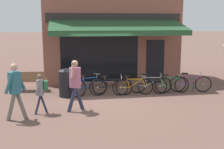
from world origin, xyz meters
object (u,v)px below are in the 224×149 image
(bicycle_blue, at_px, (89,86))
(bicycle_purple, at_px, (190,83))
(pedestrian_child, at_px, (41,89))
(pedestrian_second_adult, at_px, (15,86))
(bicycle_green, at_px, (171,85))
(litter_bin, at_px, (67,82))
(bicycle_orange, at_px, (133,86))
(pedestrian_adult, at_px, (75,80))
(bicycle_black, at_px, (111,87))
(bicycle_silver, at_px, (150,85))
(park_bench, at_px, (28,80))

(bicycle_blue, bearing_deg, bicycle_purple, -24.42)
(pedestrian_child, bearing_deg, pedestrian_second_adult, 27.98)
(bicycle_green, relative_size, pedestrian_second_adult, 0.95)
(pedestrian_child, distance_m, litter_bin, 2.23)
(bicycle_blue, distance_m, bicycle_green, 3.44)
(bicycle_orange, bearing_deg, pedestrian_adult, -142.85)
(bicycle_black, relative_size, pedestrian_second_adult, 1.01)
(bicycle_purple, bearing_deg, bicycle_black, -166.52)
(pedestrian_second_adult, bearing_deg, bicycle_blue, -122.64)
(bicycle_orange, relative_size, bicycle_silver, 0.97)
(bicycle_green, distance_m, park_bench, 6.15)
(bicycle_purple, xyz_separation_m, litter_bin, (-5.21, 0.20, 0.21))
(bicycle_purple, distance_m, pedestrian_second_adult, 7.19)
(pedestrian_adult, bearing_deg, bicycle_black, -130.83)
(pedestrian_second_adult, bearing_deg, bicycle_orange, -139.65)
(park_bench, bearing_deg, pedestrian_second_adult, -83.29)
(bicycle_orange, xyz_separation_m, pedestrian_second_adult, (-4.23, -2.28, 0.70))
(bicycle_blue, bearing_deg, park_bench, 131.38)
(pedestrian_child, bearing_deg, pedestrian_adult, -179.69)
(bicycle_silver, relative_size, litter_bin, 1.51)
(bicycle_black, height_order, pedestrian_child, pedestrian_child)
(bicycle_green, bearing_deg, bicycle_silver, 167.90)
(bicycle_silver, relative_size, bicycle_green, 1.06)
(bicycle_orange, height_order, pedestrian_second_adult, pedestrian_second_adult)
(bicycle_blue, relative_size, bicycle_green, 1.00)
(pedestrian_second_adult, bearing_deg, park_bench, -76.39)
(bicycle_silver, relative_size, pedestrian_adult, 1.02)
(bicycle_silver, bearing_deg, bicycle_orange, -160.28)
(bicycle_purple, xyz_separation_m, pedestrian_adult, (-4.95, -1.74, 0.68))
(litter_bin, bearing_deg, pedestrian_child, -112.31)
(park_bench, bearing_deg, bicycle_black, -17.37)
(pedestrian_child, distance_m, park_bench, 3.38)
(bicycle_blue, relative_size, bicycle_black, 0.94)
(bicycle_orange, bearing_deg, bicycle_green, 1.78)
(pedestrian_adult, bearing_deg, litter_bin, -82.29)
(bicycle_black, bearing_deg, pedestrian_second_adult, -138.56)
(bicycle_black, distance_m, litter_bin, 1.79)
(bicycle_blue, distance_m, pedestrian_child, 2.68)
(pedestrian_second_adult, height_order, park_bench, pedestrian_second_adult)
(litter_bin, distance_m, park_bench, 2.06)
(pedestrian_adult, xyz_separation_m, litter_bin, (-0.26, 1.94, -0.47))
(park_bench, bearing_deg, bicycle_orange, -13.34)
(bicycle_green, height_order, bicycle_purple, bicycle_purple)
(bicycle_orange, xyz_separation_m, park_bench, (-4.34, 1.45, 0.10))
(bicycle_black, height_order, bicycle_green, bicycle_black)
(pedestrian_child, relative_size, litter_bin, 1.13)
(pedestrian_child, relative_size, park_bench, 0.81)
(pedestrian_adult, height_order, pedestrian_second_adult, pedestrian_second_adult)
(pedestrian_second_adult, bearing_deg, bicycle_silver, -142.40)
(pedestrian_child, height_order, pedestrian_second_adult, pedestrian_second_adult)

